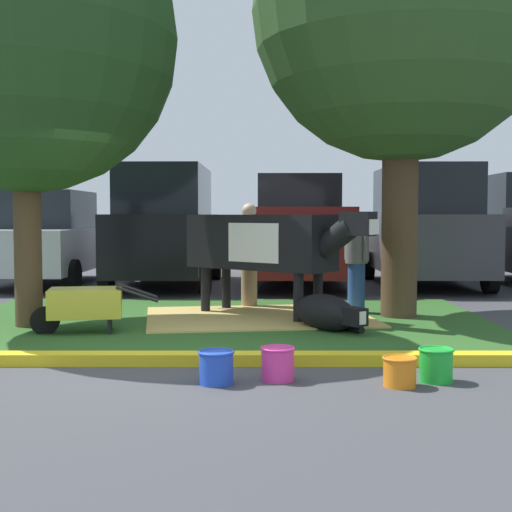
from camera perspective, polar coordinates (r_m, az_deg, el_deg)
ground_plane at (r=7.57m, az=-8.20°, el=-8.22°), size 80.00×80.00×0.00m
grass_island at (r=9.91m, az=-2.95°, el=-5.38°), size 7.56×5.16×0.02m
curb_yellow at (r=7.21m, az=-4.01°, el=-8.30°), size 8.76×0.24×0.12m
hay_bedding at (r=10.27m, az=0.01°, el=-4.98°), size 3.51×2.83×0.04m
shade_tree_left at (r=10.16m, az=-18.45°, el=16.27°), size 4.05×4.05×5.85m
shade_tree_right at (r=10.91m, az=11.56°, el=18.69°), size 4.33×4.33×6.61m
cow_holstein at (r=10.31m, az=0.61°, el=1.07°), size 2.69×2.24×1.56m
calf_lying at (r=9.23m, az=5.55°, el=-4.60°), size 1.00×1.27×0.48m
person_handler at (r=11.38m, az=-0.73°, el=0.35°), size 0.53×0.34×1.70m
person_visitor_near at (r=10.83m, az=7.96°, el=-0.40°), size 0.34×0.46×1.52m
wheelbarrow at (r=9.22m, az=-13.96°, el=-3.77°), size 1.62×0.75×0.63m
bucket_blue at (r=6.39m, az=-3.42°, el=-8.92°), size 0.33×0.33×0.30m
bucket_pink at (r=6.52m, az=1.59°, el=-8.64°), size 0.32×0.32×0.31m
bucket_orange at (r=6.42m, az=11.38°, el=-9.09°), size 0.31×0.31×0.26m
bucket_green at (r=6.67m, az=14.19°, el=-8.48°), size 0.32×0.32×0.31m
sedan_silver at (r=15.87m, az=-16.61°, el=1.32°), size 2.07×4.42×2.02m
suv_black at (r=15.07m, az=-7.46°, el=2.41°), size 2.17×4.62×2.52m
pickup_truck_maroon at (r=15.46m, az=3.38°, el=1.88°), size 2.27×5.43×2.42m
suv_dark_grey at (r=15.38m, az=13.25°, el=2.37°), size 2.17×4.62×2.52m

